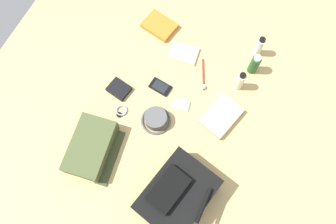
% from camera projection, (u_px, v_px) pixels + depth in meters
% --- Properties ---
extents(ground_plane, '(2.64, 2.02, 0.02)m').
position_uv_depth(ground_plane, '(168.00, 115.00, 1.66)').
color(ground_plane, tan).
rests_on(ground_plane, ground).
extents(backpack, '(0.39, 0.33, 0.17)m').
position_uv_depth(backpack, '(177.00, 195.00, 1.44)').
color(backpack, black).
rests_on(backpack, ground_plane).
extents(toiletry_pouch, '(0.32, 0.26, 0.09)m').
position_uv_depth(toiletry_pouch, '(91.00, 148.00, 1.55)').
color(toiletry_pouch, '#47512D').
rests_on(toiletry_pouch, ground_plane).
extents(bucket_hat, '(0.15, 0.15, 0.06)m').
position_uv_depth(bucket_hat, '(156.00, 119.00, 1.61)').
color(bucket_hat, '#505050').
rests_on(bucket_hat, ground_plane).
extents(toothpaste_tube, '(0.04, 0.04, 0.14)m').
position_uv_depth(toothpaste_tube, '(259.00, 47.00, 1.70)').
color(toothpaste_tube, white).
rests_on(toothpaste_tube, ground_plane).
extents(shampoo_bottle, '(0.05, 0.05, 0.14)m').
position_uv_depth(shampoo_bottle, '(254.00, 64.00, 1.67)').
color(shampoo_bottle, '#19471E').
rests_on(shampoo_bottle, ground_plane).
extents(lotion_bottle, '(0.04, 0.04, 0.14)m').
position_uv_depth(lotion_bottle, '(240.00, 81.00, 1.64)').
color(lotion_bottle, beige).
rests_on(lotion_bottle, ground_plane).
extents(paperback_novel, '(0.17, 0.20, 0.03)m').
position_uv_depth(paperback_novel, '(159.00, 26.00, 1.81)').
color(paperback_novel, orange).
rests_on(paperback_novel, ground_plane).
extents(cell_phone, '(0.08, 0.12, 0.01)m').
position_uv_depth(cell_phone, '(160.00, 87.00, 1.69)').
color(cell_phone, black).
rests_on(cell_phone, ground_plane).
extents(media_player, '(0.07, 0.09, 0.01)m').
position_uv_depth(media_player, '(181.00, 105.00, 1.66)').
color(media_player, '#B7B7BC').
rests_on(media_player, ground_plane).
extents(wristwatch, '(0.07, 0.06, 0.01)m').
position_uv_depth(wristwatch, '(121.00, 111.00, 1.65)').
color(wristwatch, '#99999E').
rests_on(wristwatch, ground_plane).
extents(toothbrush, '(0.17, 0.08, 0.02)m').
position_uv_depth(toothbrush, '(203.00, 76.00, 1.72)').
color(toothbrush, red).
rests_on(toothbrush, ground_plane).
extents(wallet, '(0.11, 0.13, 0.02)m').
position_uv_depth(wallet, '(119.00, 89.00, 1.68)').
color(wallet, black).
rests_on(wallet, ground_plane).
extents(notepad, '(0.13, 0.16, 0.02)m').
position_uv_depth(notepad, '(184.00, 53.00, 1.76)').
color(notepad, beige).
rests_on(notepad, ground_plane).
extents(folded_towel, '(0.23, 0.19, 0.04)m').
position_uv_depth(folded_towel, '(221.00, 116.00, 1.63)').
color(folded_towel, beige).
rests_on(folded_towel, ground_plane).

